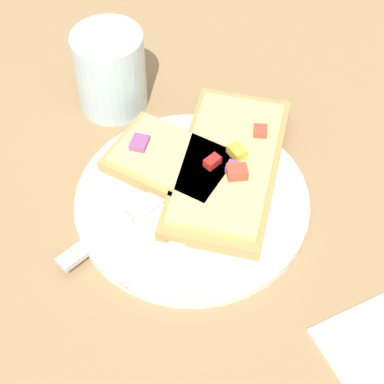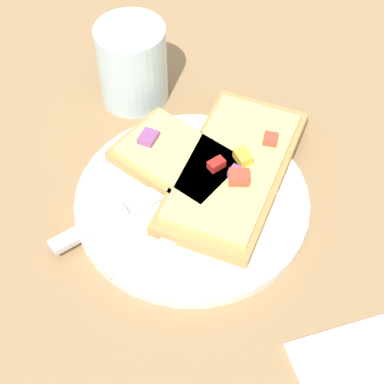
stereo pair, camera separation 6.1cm
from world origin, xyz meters
name	(u,v)px [view 1 (the left image)]	position (x,y,z in m)	size (l,w,h in m)	color
ground_plane	(192,205)	(0.00, 0.00, 0.00)	(4.00, 4.00, 0.00)	#9E7A51
plate	(192,201)	(0.00, 0.00, 0.01)	(0.24, 0.24, 0.01)	white
fork	(210,220)	(0.00, 0.03, 0.01)	(0.20, 0.07, 0.01)	silver
knife	(134,212)	(0.06, -0.01, 0.01)	(0.22, 0.08, 0.01)	silver
pizza_slice_main	(228,165)	(-0.05, -0.02, 0.02)	(0.21, 0.23, 0.03)	tan
pizza_slice_corner	(170,163)	(0.00, -0.05, 0.02)	(0.15, 0.16, 0.03)	tan
crumb_scatter	(214,156)	(-0.04, -0.04, 0.02)	(0.02, 0.14, 0.01)	#BE8547
drinking_glass	(110,71)	(0.02, -0.18, 0.05)	(0.08, 0.08, 0.10)	silver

